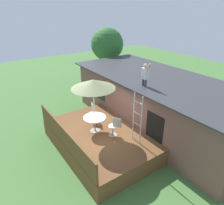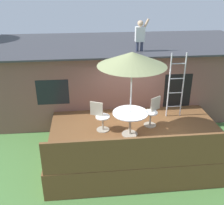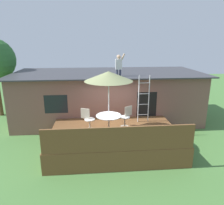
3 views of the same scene
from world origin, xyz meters
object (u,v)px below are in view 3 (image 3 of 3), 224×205
at_px(patio_table, 109,119).
at_px(step_ladder, 144,99).
at_px(patio_chair_right, 126,117).
at_px(patio_umbrella, 109,76).
at_px(patio_chair_left, 88,119).
at_px(person_figure, 119,64).

distance_m(patio_table, step_ladder, 2.06).
height_order(patio_table, patio_chair_right, patio_chair_right).
bearing_deg(patio_chair_right, step_ladder, 177.51).
bearing_deg(patio_chair_right, patio_umbrella, 0.00).
bearing_deg(patio_umbrella, patio_chair_left, 155.58).
height_order(patio_table, patio_umbrella, patio_umbrella).
bearing_deg(patio_chair_right, person_figure, -119.74).
distance_m(patio_table, patio_chair_right, 0.97).
xyz_separation_m(patio_table, patio_chair_left, (-0.85, 0.39, -0.13)).
height_order(step_ladder, person_figure, person_figure).
bearing_deg(patio_chair_left, step_ladder, 39.36).
bearing_deg(patio_table, patio_chair_left, 155.58).
bearing_deg(patio_chair_left, person_figure, 75.84).
distance_m(patio_table, patio_chair_left, 0.94).
xyz_separation_m(step_ladder, person_figure, (-1.00, 1.24, 1.48)).
bearing_deg(person_figure, patio_umbrella, -106.42).
bearing_deg(person_figure, patio_table, -106.42).
height_order(patio_chair_left, patio_chair_right, same).
relative_size(patio_umbrella, step_ladder, 1.15).
relative_size(patio_table, step_ladder, 0.47).
xyz_separation_m(patio_table, patio_umbrella, (0.00, 0.00, 1.76)).
bearing_deg(patio_table, patio_umbrella, 18.43).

